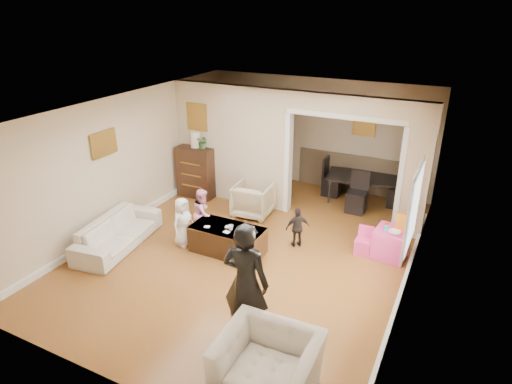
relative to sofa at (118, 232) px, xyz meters
The scene contains 27 objects.
floor 2.47m from the sofa, 24.36° to the left, with size 7.00×7.00×0.00m, color #9A5C27.
partition_left 3.12m from the sofa, 72.94° to the left, with size 2.75×0.18×2.60m, color #C2B38E.
partition_right 5.58m from the sofa, 30.83° to the left, with size 0.55×0.18×2.60m, color #C2B38E.
partition_header 4.87m from the sofa, 40.12° to the left, with size 2.22×0.18×0.35m, color #C2B38E.
window_pane 5.17m from the sofa, ahead, with size 0.03×0.95×1.10m, color white.
framed_art_partition 3.14m from the sofa, 89.19° to the left, with size 0.45×0.03×0.55m, color brown.
framed_art_sofa_wall 1.65m from the sofa, 138.76° to the left, with size 0.03×0.55×0.40m, color brown.
framed_art_alcove 5.74m from the sofa, 53.14° to the left, with size 0.45×0.03×0.55m, color brown.
sofa is the anchor object (origin of this frame).
armchair_back 2.80m from the sofa, 53.99° to the left, with size 0.75×0.77×0.70m, color tan.
armchair_front 4.27m from the sofa, 24.69° to the right, with size 1.12×0.98×0.73m, color beige.
dresser 2.65m from the sofa, 89.58° to the left, with size 0.86×0.48×1.18m, color #361D10.
table_lamp 2.84m from the sofa, 89.58° to the left, with size 0.22×0.22×0.36m, color beige.
potted_plant 2.84m from the sofa, 85.23° to the left, with size 0.27×0.24×0.30m, color #37652D.
coffee_table 2.04m from the sofa, 20.49° to the left, with size 1.31×0.65×0.49m, color #392012.
coffee_cup 2.14m from the sofa, 18.28° to the left, with size 0.10×0.10×0.09m, color silver.
play_table 4.94m from the sofa, 22.03° to the left, with size 0.55×0.55×0.53m, color #FF43A5.
cereal_box 5.10m from the sofa, 22.56° to the left, with size 0.20×0.07×0.30m, color yellow.
cyan_cup 4.83m from the sofa, 21.92° to the left, with size 0.08×0.08×0.08m, color #28BACC.
toy_block 4.88m from the sofa, 23.86° to the left, with size 0.08×0.06×0.05m, color red.
play_bowl 4.95m from the sofa, 20.52° to the left, with size 0.20×0.20×0.05m, color white.
dining_table 5.39m from the sofa, 48.60° to the left, with size 1.65×0.92×0.58m, color black.
adult_person 3.47m from the sofa, 18.64° to the right, with size 0.63×0.41×1.73m, color black.
child_kneel_a 1.22m from the sofa, 27.97° to the left, with size 0.46×0.30×0.95m, color white.
child_kneel_b 1.60m from the sofa, 39.89° to the left, with size 0.48×0.37×0.98m, color pink.
child_toddler 3.31m from the sofa, 26.30° to the left, with size 0.45×0.19×0.77m, color black.
craft_papers 2.13m from the sofa, 19.07° to the left, with size 0.84×0.44×0.00m.
Camera 1 is at (3.21, -6.25, 4.17)m, focal length 30.80 mm.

